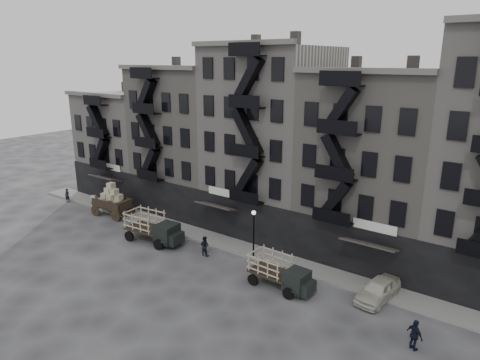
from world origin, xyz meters
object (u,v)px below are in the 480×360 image
Objects in this scene: wagon at (111,197)px; pedestrian_west at (67,196)px; car_east at (378,290)px; stake_truck_west at (153,225)px; pedestrian_mid at (205,246)px; horse at (93,200)px; policeman at (415,335)px; stake_truck_east at (280,270)px.

wagon reaches higher than pedestrian_west.
car_east is 2.64× the size of pedestrian_west.
stake_truck_west is 5.69m from pedestrian_mid.
horse is 0.48× the size of car_east.
policeman is (17.53, -2.22, 0.08)m from pedestrian_mid.
horse is at bearing -172.57° from car_east.
pedestrian_mid is at bearing 23.25° from policeman.
pedestrian_west is at bearing 178.97° from stake_truck_east.
stake_truck_east reaches higher than pedestrian_mid.
pedestrian_mid is (-14.08, -1.80, 0.13)m from car_east.
stake_truck_east reaches higher than horse.
pedestrian_mid is at bearing 176.92° from stake_truck_east.
stake_truck_east is at bearing -11.49° from wagon.
stake_truck_east is (13.41, -0.20, -0.20)m from stake_truck_west.
horse is 31.94m from car_east.
wagon is 2.30× the size of policeman.
stake_truck_east is 29.71m from pedestrian_west.
pedestrian_west is (-16.23, 1.81, -0.78)m from stake_truck_west.
car_east is 2.28× the size of policeman.
car_east is (6.29, 2.61, -0.67)m from stake_truck_east.
wagon is 0.76× the size of stake_truck_west.
horse is at bearing 164.00° from stake_truck_west.
stake_truck_east reaches higher than car_east.
wagon is 7.80m from pedestrian_west.
horse is at bearing 177.04° from stake_truck_east.
stake_truck_west is at bearing -93.28° from horse.
stake_truck_east is at bearing -150.05° from car_east.
pedestrian_mid reaches higher than car_east.
stake_truck_east is 2.64× the size of policeman.
policeman is (23.15, -1.61, -0.65)m from stake_truck_west.
stake_truck_east is (25.65, -2.61, 0.53)m from horse.
car_east is at bearing -174.77° from pedestrian_mid.
stake_truck_west reaches higher than car_east.
wagon is 2.66× the size of pedestrian_west.
policeman is at bearing -28.08° from pedestrian_west.
pedestrian_west is (-29.64, 2.01, -0.58)m from stake_truck_east.
wagon is (3.71, -0.26, 1.13)m from horse.
policeman reaches higher than horse.
stake_truck_west is 1.33× the size of car_east.
stake_truck_west reaches higher than pedestrian_mid.
stake_truck_west is at bearing 26.48° from policeman.
stake_truck_east is at bearing -27.00° from pedestrian_west.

